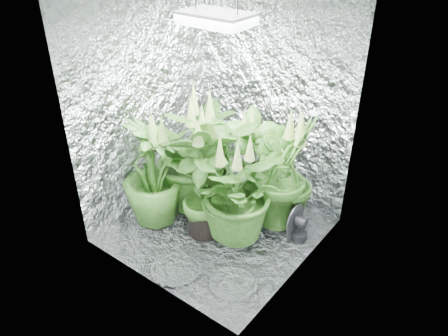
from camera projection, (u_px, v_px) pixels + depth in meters
ground at (218, 230)px, 3.90m from camera, size 1.60×1.60×0.00m
walls at (217, 129)px, 3.39m from camera, size 1.62×1.62×2.00m
grow_lamp at (216, 19)px, 2.96m from camera, size 0.50×0.30×0.22m
plant_a at (197, 155)px, 3.94m from camera, size 1.16×1.16×1.17m
plant_b at (253, 163)px, 3.94m from camera, size 0.72×0.72×1.05m
plant_c at (285, 174)px, 3.73m from camera, size 0.70×0.70×1.13m
plant_d at (153, 175)px, 3.78m from camera, size 0.76×0.76×1.07m
plant_e at (232, 191)px, 3.57m from camera, size 1.00×1.00×1.02m
plant_f at (204, 181)px, 3.61m from camera, size 0.78×0.78×1.15m
circulation_fan at (298, 225)px, 3.73m from camera, size 0.13×0.30×0.34m
plant_label at (157, 197)px, 3.82m from camera, size 0.05×0.03×0.07m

